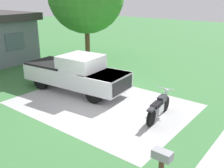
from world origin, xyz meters
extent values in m
plane|color=#3C733D|center=(0.00, 0.00, 0.00)|extent=(80.00, 80.00, 0.00)
cube|color=#A7A7A7|center=(0.00, 0.00, 0.00)|extent=(5.66, 7.73, 0.01)
cylinder|color=black|center=(1.11, -2.60, 0.33)|extent=(0.67, 0.20, 0.66)
cylinder|color=black|center=(-0.43, -2.79, 0.33)|extent=(0.67, 0.20, 0.66)
cube|color=silver|center=(0.32, -2.70, 0.42)|extent=(0.59, 0.33, 0.32)
cube|color=#28282D|center=(0.66, -2.65, 0.72)|extent=(0.55, 0.32, 0.24)
cube|color=black|center=(0.02, -2.73, 0.70)|extent=(0.63, 0.35, 0.12)
cube|color=#28282D|center=(-0.43, -2.79, 0.70)|extent=(0.50, 0.26, 0.08)
cylinder|color=silver|center=(1.11, -2.60, 0.70)|extent=(0.34, 0.10, 0.77)
cylinder|color=silver|center=(1.11, -2.60, 1.02)|extent=(0.13, 0.70, 0.04)
sphere|color=silver|center=(1.23, -2.58, 0.88)|extent=(0.16, 0.16, 0.16)
cylinder|color=black|center=(1.53, 0.52, 0.42)|extent=(0.37, 0.86, 0.84)
cylinder|color=black|center=(-0.10, 0.37, 0.42)|extent=(0.37, 0.86, 0.84)
cylinder|color=black|center=(1.22, 4.01, 0.42)|extent=(0.37, 0.86, 0.84)
cylinder|color=black|center=(-0.42, 3.86, 0.42)|extent=(0.37, 0.86, 0.84)
cube|color=silver|center=(0.55, 2.24, 0.80)|extent=(2.50, 5.76, 0.80)
cube|color=silver|center=(0.72, 0.40, 1.10)|extent=(2.06, 2.06, 0.20)
cube|color=silver|center=(0.59, 1.84, 1.55)|extent=(1.96, 2.05, 0.70)
cube|color=#3F4C56|center=(0.66, 1.05, 1.45)|extent=(1.71, 0.31, 0.60)
cube|color=black|center=(0.41, 3.79, 1.05)|extent=(2.11, 2.56, 0.50)
cube|color=black|center=(0.80, -0.53, 0.80)|extent=(1.70, 0.25, 0.64)
cube|color=gray|center=(-3.42, -4.77, 1.15)|extent=(0.26, 0.48, 0.22)
cylinder|color=brown|center=(6.00, 6.51, 1.39)|extent=(0.36, 0.36, 2.78)
cube|color=#4C5966|center=(1.46, 8.97, 1.70)|extent=(1.40, 0.06, 1.10)
camera|label=1|loc=(-8.31, -7.08, 4.78)|focal=41.62mm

